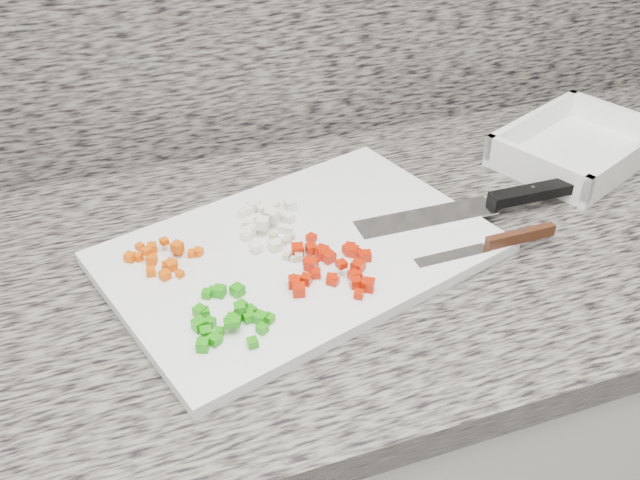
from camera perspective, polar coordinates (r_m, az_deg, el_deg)
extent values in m
cube|color=beige|center=(1.27, -2.69, -18.65)|extent=(3.92, 0.62, 0.86)
cube|color=slate|center=(0.94, -3.44, -2.46)|extent=(3.96, 0.64, 0.04)
cube|color=white|center=(0.92, -1.59, -0.97)|extent=(0.55, 0.44, 0.02)
cube|color=#DC5104|center=(0.88, -12.30, -2.74)|extent=(0.02, 0.02, 0.01)
cube|color=#DC5104|center=(0.90, -12.23, -1.97)|extent=(0.01, 0.01, 0.01)
cube|color=#DC5104|center=(0.94, -14.22, -0.51)|extent=(0.01, 0.01, 0.01)
cube|color=#DC5104|center=(0.88, -11.14, -2.67)|extent=(0.01, 0.01, 0.01)
cube|color=#DC5104|center=(0.92, -14.31, -1.36)|extent=(0.01, 0.01, 0.01)
cube|color=#DC5104|center=(0.89, -11.80, -2.01)|extent=(0.01, 0.01, 0.01)
cube|color=#DC5104|center=(0.92, -14.96, -1.31)|extent=(0.02, 0.02, 0.01)
cube|color=#DC5104|center=(0.91, -11.35, -0.55)|extent=(0.02, 0.02, 0.01)
cube|color=#DC5104|center=(0.91, -9.74, -0.92)|extent=(0.02, 0.02, 0.01)
cube|color=#DC5104|center=(0.93, -13.28, -0.54)|extent=(0.01, 0.01, 0.01)
cube|color=#DC5104|center=(0.91, -13.31, -1.52)|extent=(0.02, 0.02, 0.01)
cube|color=#DC5104|center=(0.91, -13.68, -0.86)|extent=(0.01, 0.01, 0.01)
cube|color=#DC5104|center=(0.92, -12.36, -0.10)|extent=(0.01, 0.01, 0.01)
cube|color=#DC5104|center=(0.90, -11.86, -1.87)|extent=(0.02, 0.02, 0.01)
cube|color=#DC5104|center=(0.92, -11.26, -0.74)|extent=(0.02, 0.02, 0.01)
cube|color=#DC5104|center=(0.93, -11.49, -0.46)|extent=(0.01, 0.01, 0.01)
cube|color=#DC5104|center=(0.89, -13.37, -2.48)|extent=(0.01, 0.01, 0.01)
cube|color=#DC5104|center=(0.91, -10.23, -1.06)|extent=(0.01, 0.01, 0.01)
cube|color=white|center=(0.95, -5.87, 1.32)|extent=(0.01, 0.01, 0.01)
cube|color=white|center=(0.98, -2.38, 2.80)|extent=(0.02, 0.02, 0.01)
cube|color=white|center=(0.98, -6.23, 2.19)|extent=(0.01, 0.01, 0.01)
cube|color=white|center=(0.91, -3.62, -0.40)|extent=(0.02, 0.02, 0.01)
cube|color=white|center=(0.97, -3.36, 2.11)|extent=(0.02, 0.02, 0.01)
cube|color=white|center=(0.94, -5.48, 0.83)|extent=(0.02, 0.02, 0.01)
cube|color=white|center=(0.94, -2.49, 0.86)|extent=(0.01, 0.01, 0.01)
cube|color=white|center=(0.93, -5.86, 0.54)|extent=(0.02, 0.02, 0.01)
cube|color=white|center=(0.98, -5.73, 2.44)|extent=(0.01, 0.01, 0.01)
cube|color=white|center=(0.93, -4.60, 1.36)|extent=(0.02, 0.02, 0.01)
cube|color=white|center=(0.98, -4.63, 2.44)|extent=(0.01, 0.01, 0.01)
cube|color=white|center=(0.98, -3.78, 2.72)|extent=(0.02, 0.02, 0.01)
cube|color=white|center=(0.99, -5.34, 2.80)|extent=(0.02, 0.02, 0.01)
cube|color=white|center=(0.93, -5.84, 0.33)|extent=(0.01, 0.01, 0.01)
cube|color=white|center=(0.96, -2.58, 1.80)|extent=(0.02, 0.02, 0.01)
cube|color=white|center=(0.94, -5.06, 1.72)|extent=(0.01, 0.01, 0.01)
cube|color=white|center=(0.96, -4.18, 2.36)|extent=(0.01, 0.01, 0.01)
cube|color=white|center=(0.98, -3.80, 2.28)|extent=(0.01, 0.01, 0.01)
cube|color=white|center=(0.91, -5.13, -0.57)|extent=(0.02, 0.02, 0.01)
cube|color=white|center=(0.94, -3.00, 0.97)|extent=(0.01, 0.01, 0.01)
cube|color=white|center=(0.95, -3.87, 1.96)|extent=(0.02, 0.02, 0.01)
cube|color=#1E920D|center=(0.81, -6.69, -6.20)|extent=(0.02, 0.02, 0.01)
cube|color=#1E920D|center=(0.79, -9.09, -7.33)|extent=(0.01, 0.01, 0.01)
cube|color=#1E920D|center=(0.79, -7.34, -6.64)|extent=(0.01, 0.01, 0.01)
cube|color=#1E920D|center=(0.79, -8.43, -7.84)|extent=(0.02, 0.02, 0.01)
cube|color=#1E920D|center=(0.81, -5.75, -6.12)|extent=(0.01, 0.01, 0.01)
cube|color=#1E920D|center=(0.81, -8.76, -6.55)|extent=(0.01, 0.01, 0.01)
cube|color=#1E920D|center=(0.80, -9.66, -6.70)|extent=(0.02, 0.02, 0.01)
cube|color=#1E920D|center=(0.81, -6.29, -5.17)|extent=(0.01, 0.01, 0.01)
cube|color=#1E920D|center=(0.85, -9.04, -4.27)|extent=(0.01, 0.01, 0.01)
cube|color=#1E920D|center=(0.82, -9.20, -5.72)|extent=(0.01, 0.01, 0.01)
cube|color=#1E920D|center=(0.79, -8.06, -7.29)|extent=(0.01, 0.01, 0.01)
cube|color=#1E920D|center=(0.78, -9.38, -8.30)|extent=(0.02, 0.02, 0.01)
cube|color=#1E920D|center=(0.81, -4.10, -6.25)|extent=(0.01, 0.01, 0.01)
cube|color=#1E920D|center=(0.84, -6.62, -3.99)|extent=(0.02, 0.02, 0.01)
cube|color=#1E920D|center=(0.81, -5.62, -5.68)|extent=(0.02, 0.02, 0.01)
cube|color=#1E920D|center=(0.85, -8.49, -4.06)|extent=(0.01, 0.01, 0.01)
cube|color=#1E920D|center=(0.81, -6.44, -5.42)|extent=(0.01, 0.01, 0.01)
cube|color=#1E920D|center=(0.80, -4.76, -6.22)|extent=(0.02, 0.02, 0.01)
cube|color=#1E920D|center=(0.79, -4.65, -7.06)|extent=(0.01, 0.01, 0.01)
cube|color=#1E920D|center=(0.79, -6.80, -6.51)|extent=(0.02, 0.02, 0.01)
cube|color=#1E920D|center=(0.82, -9.59, -5.62)|extent=(0.02, 0.02, 0.01)
cube|color=#1E920D|center=(0.79, -7.09, -6.26)|extent=(0.02, 0.02, 0.01)
cube|color=#1E920D|center=(0.78, -5.42, -8.16)|extent=(0.01, 0.01, 0.01)
cube|color=#1E920D|center=(0.84, -8.06, -4.06)|extent=(0.02, 0.02, 0.01)
cube|color=#BB1902|center=(0.90, -0.70, -0.70)|extent=(0.01, 0.01, 0.01)
cube|color=#BB1902|center=(0.85, -2.09, -3.38)|extent=(0.02, 0.02, 0.01)
cube|color=#BB1902|center=(0.86, 2.68, -2.84)|extent=(0.01, 0.01, 0.01)
cube|color=#BB1902|center=(0.85, 0.94, -3.11)|extent=(0.02, 0.02, 0.01)
cube|color=#BB1902|center=(0.90, 2.42, -0.65)|extent=(0.02, 0.02, 0.01)
cube|color=#BB1902|center=(0.87, 3.06, -2.06)|extent=(0.02, 0.02, 0.01)
cube|color=#BB1902|center=(0.85, -2.04, -3.23)|extent=(0.02, 0.02, 0.01)
cube|color=#BB1902|center=(0.85, 3.89, -3.61)|extent=(0.02, 0.02, 0.01)
cube|color=#BB1902|center=(0.86, -0.31, -2.69)|extent=(0.01, 0.01, 0.01)
cube|color=#BB1902|center=(0.86, 1.73, -1.93)|extent=(0.01, 0.01, 0.01)
cube|color=#BB1902|center=(0.84, -1.71, -4.00)|extent=(0.02, 0.02, 0.01)
cube|color=#BB1902|center=(0.89, 0.69, -1.33)|extent=(0.02, 0.02, 0.01)
cube|color=#BB1902|center=(0.85, -1.13, -3.17)|extent=(0.02, 0.02, 0.01)
cube|color=#BB1902|center=(0.85, 2.87, -3.43)|extent=(0.01, 0.01, 0.01)
cube|color=#BB1902|center=(0.89, 3.69, -1.24)|extent=(0.02, 0.02, 0.01)
cube|color=#BB1902|center=(0.88, -0.92, -1.68)|extent=(0.02, 0.02, 0.01)
cube|color=#BB1902|center=(0.90, 2.94, -1.00)|extent=(0.01, 0.01, 0.01)
cube|color=#BB1902|center=(0.85, 1.11, -3.28)|extent=(0.02, 0.02, 0.01)
cube|color=#BB1902|center=(0.86, 3.02, -2.80)|extent=(0.01, 0.01, 0.01)
cube|color=#BB1902|center=(0.90, 2.36, -0.74)|extent=(0.02, 0.02, 0.01)
cube|color=#BB1902|center=(0.89, 0.28, -1.10)|extent=(0.02, 0.02, 0.01)
cube|color=#BB1902|center=(0.89, 3.59, -1.32)|extent=(0.01, 0.01, 0.01)
cube|color=#BB1902|center=(0.92, -0.69, 0.18)|extent=(0.02, 0.02, 0.01)
cube|color=#BB1902|center=(0.90, 3.04, -1.06)|extent=(0.01, 0.01, 0.01)
cube|color=#BB1902|center=(0.90, 2.60, -0.88)|extent=(0.02, 0.02, 0.01)
cube|color=#BB1902|center=(0.87, -0.70, -1.99)|extent=(0.02, 0.02, 0.01)
cube|color=#BB1902|center=(0.84, 3.13, -4.34)|extent=(0.01, 0.01, 0.01)
cube|color=#BB1902|center=(0.90, 0.17, -0.92)|extent=(0.02, 0.02, 0.01)
cube|color=#BB1902|center=(0.90, -1.81, -0.78)|extent=(0.02, 0.02, 0.01)
cube|color=beige|center=(0.92, -2.88, -0.12)|extent=(0.01, 0.01, 0.01)
cube|color=beige|center=(0.93, -3.73, 0.31)|extent=(0.01, 0.01, 0.01)
cube|color=beige|center=(0.90, -1.95, -1.04)|extent=(0.01, 0.01, 0.01)
cube|color=beige|center=(0.92, -2.57, 0.04)|extent=(0.01, 0.01, 0.01)
cube|color=beige|center=(0.93, -2.24, 0.32)|extent=(0.01, 0.01, 0.01)
cube|color=beige|center=(0.89, -1.68, -1.34)|extent=(0.01, 0.01, 0.01)
cube|color=beige|center=(0.89, -2.69, -1.33)|extent=(0.01, 0.01, 0.01)
cube|color=beige|center=(0.89, -2.14, -1.53)|extent=(0.01, 0.01, 0.01)
cube|color=white|center=(0.98, 8.49, 1.77)|extent=(0.20, 0.05, 0.00)
cube|color=black|center=(1.05, 16.58, 3.63)|extent=(0.13, 0.03, 0.02)
cylinder|color=white|center=(1.05, 16.66, 4.04)|extent=(0.01, 0.01, 0.00)
cube|color=white|center=(0.91, 10.50, -1.27)|extent=(0.10, 0.02, 0.00)
cube|color=#492212|center=(0.96, 15.73, 0.30)|extent=(0.10, 0.01, 0.02)
cylinder|color=white|center=(0.95, 15.82, 0.74)|extent=(0.01, 0.01, 0.00)
cube|color=white|center=(1.21, 19.73, 6.38)|extent=(0.30, 0.26, 0.01)
cube|color=white|center=(1.23, 16.66, 8.92)|extent=(0.23, 0.11, 0.04)
cube|color=white|center=(1.17, 23.44, 5.88)|extent=(0.23, 0.11, 0.04)
cube|color=white|center=(1.29, 22.59, 9.00)|extent=(0.08, 0.17, 0.04)
cube|color=white|center=(1.10, 16.93, 5.61)|extent=(0.08, 0.17, 0.04)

